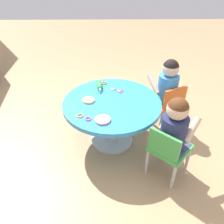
# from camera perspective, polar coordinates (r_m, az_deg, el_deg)

# --- Properties ---
(ground_plane) EXTENTS (10.00, 10.00, 0.00)m
(ground_plane) POSITION_cam_1_polar(r_m,az_deg,el_deg) (2.49, -0.00, -6.84)
(ground_plane) COLOR tan
(craft_table) EXTENTS (0.94, 0.94, 0.49)m
(craft_table) POSITION_cam_1_polar(r_m,az_deg,el_deg) (2.25, -0.00, 0.28)
(craft_table) COLOR silver
(craft_table) RESTS_ON ground
(child_chair_left) EXTENTS (0.42, 0.42, 0.54)m
(child_chair_left) POSITION_cam_1_polar(r_m,az_deg,el_deg) (2.01, 13.70, -8.94)
(child_chair_left) COLOR #B7B7BC
(child_chair_left) RESTS_ON ground
(seated_child_left) EXTENTS (0.44, 0.43, 0.51)m
(seated_child_left) POSITION_cam_1_polar(r_m,az_deg,el_deg) (1.89, 15.25, -3.35)
(seated_child_left) COLOR #3F4772
(seated_child_left) RESTS_ON ground
(child_chair_right) EXTENTS (0.40, 0.40, 0.54)m
(child_chair_right) POSITION_cam_1_polar(r_m,az_deg,el_deg) (2.57, 13.53, 2.21)
(child_chair_right) COLOR #B7B7BC
(child_chair_right) RESTS_ON ground
(seated_child_right) EXTENTS (0.43, 0.39, 0.51)m
(seated_child_right) POSITION_cam_1_polar(r_m,az_deg,el_deg) (2.48, 13.70, 7.03)
(seated_child_right) COLOR #3F4772
(seated_child_right) RESTS_ON ground
(rolling_pin) EXTENTS (0.23, 0.06, 0.05)m
(rolling_pin) POSITION_cam_1_polar(r_m,az_deg,el_deg) (2.41, -3.15, 6.67)
(rolling_pin) COLOR green
(rolling_pin) RESTS_ON craft_table
(craft_scissors) EXTENTS (0.11, 0.14, 0.01)m
(craft_scissors) POSITION_cam_1_polar(r_m,az_deg,el_deg) (2.35, 1.64, 5.28)
(craft_scissors) COLOR silver
(craft_scissors) RESTS_ON craft_table
(playdough_blob_0) EXTENTS (0.13, 0.13, 0.02)m
(playdough_blob_0) POSITION_cam_1_polar(r_m,az_deg,el_deg) (1.94, -2.35, -1.94)
(playdough_blob_0) COLOR pink
(playdough_blob_0) RESTS_ON craft_table
(playdough_blob_1) EXTENTS (0.12, 0.12, 0.02)m
(playdough_blob_1) POSITION_cam_1_polar(r_m,az_deg,el_deg) (2.20, -5.83, 2.93)
(playdough_blob_1) COLOR #F2CC72
(playdough_blob_1) RESTS_ON craft_table
(cookie_cutter_0) EXTENTS (0.06, 0.06, 0.01)m
(cookie_cutter_0) POSITION_cam_1_polar(r_m,az_deg,el_deg) (2.01, -7.89, -0.93)
(cookie_cutter_0) COLOR orange
(cookie_cutter_0) RESTS_ON craft_table
(cookie_cutter_1) EXTENTS (0.06, 0.06, 0.01)m
(cookie_cutter_1) POSITION_cam_1_polar(r_m,az_deg,el_deg) (2.49, -1.97, 7.21)
(cookie_cutter_1) COLOR orange
(cookie_cutter_1) RESTS_ON craft_table
(cookie_cutter_2) EXTENTS (0.05, 0.05, 0.01)m
(cookie_cutter_2) POSITION_cam_1_polar(r_m,az_deg,el_deg) (1.97, -5.92, -1.71)
(cookie_cutter_2) COLOR #D83FA5
(cookie_cutter_2) RESTS_ON craft_table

